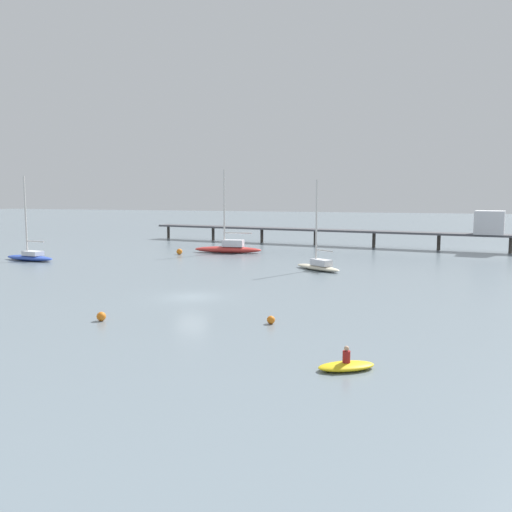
# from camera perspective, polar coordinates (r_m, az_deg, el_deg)

# --- Properties ---
(ground_plane) EXTENTS (400.00, 400.00, 0.00)m
(ground_plane) POSITION_cam_1_polar(r_m,az_deg,el_deg) (43.48, -6.71, -4.28)
(ground_plane) COLOR slate
(pier) EXTENTS (58.26, 11.13, 5.77)m
(pier) POSITION_cam_1_polar(r_m,az_deg,el_deg) (83.85, 13.49, 2.95)
(pier) COLOR #4C4C51
(pier) RESTS_ON ground_plane
(sailboat_cream) EXTENTS (6.11, 5.01, 9.60)m
(sailboat_cream) POSITION_cam_1_polar(r_m,az_deg,el_deg) (58.46, 6.55, -0.87)
(sailboat_cream) COLOR beige
(sailboat_cream) RESTS_ON ground_plane
(sailboat_red) EXTENTS (9.60, 3.25, 11.35)m
(sailboat_red) POSITION_cam_1_polar(r_m,az_deg,el_deg) (75.13, -2.87, 0.91)
(sailboat_red) COLOR red
(sailboat_red) RESTS_ON ground_plane
(sailboat_blue) EXTENTS (7.57, 3.08, 10.25)m
(sailboat_blue) POSITION_cam_1_polar(r_m,az_deg,el_deg) (71.90, -22.54, 0.03)
(sailboat_blue) COLOR #2D4CB7
(sailboat_blue) RESTS_ON ground_plane
(dinghy_yellow) EXTENTS (2.98, 2.52, 1.14)m
(dinghy_yellow) POSITION_cam_1_polar(r_m,az_deg,el_deg) (26.10, 9.41, -11.21)
(dinghy_yellow) COLOR yellow
(dinghy_yellow) RESTS_ON ground_plane
(mooring_buoy_mid) EXTENTS (0.59, 0.59, 0.59)m
(mooring_buoy_mid) POSITION_cam_1_polar(r_m,az_deg,el_deg) (36.54, -15.86, -6.09)
(mooring_buoy_mid) COLOR orange
(mooring_buoy_mid) RESTS_ON ground_plane
(mooring_buoy_inner) EXTENTS (0.79, 0.79, 0.79)m
(mooring_buoy_inner) POSITION_cam_1_polar(r_m,az_deg,el_deg) (73.73, -8.00, 0.46)
(mooring_buoy_inner) COLOR orange
(mooring_buoy_inner) RESTS_ON ground_plane
(mooring_buoy_outer) EXTENTS (0.52, 0.52, 0.52)m
(mooring_buoy_outer) POSITION_cam_1_polar(r_m,az_deg,el_deg) (34.42, 1.57, -6.68)
(mooring_buoy_outer) COLOR orange
(mooring_buoy_outer) RESTS_ON ground_plane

